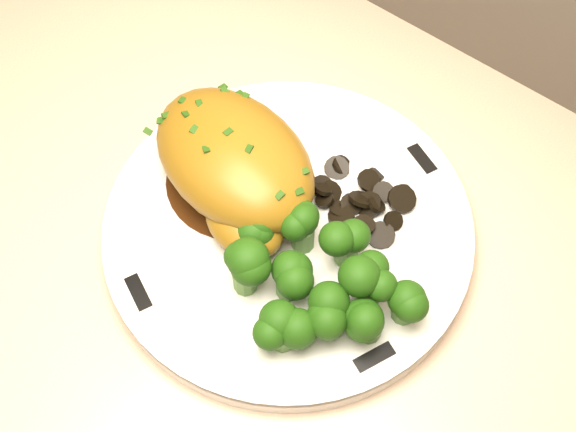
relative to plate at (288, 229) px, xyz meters
The scene contains 9 objects.
plate is the anchor object (origin of this frame).
rim_accent_0 0.13m from the plate, 67.77° to the left, with size 0.03×0.01×0.00m, color black.
rim_accent_1 0.13m from the plate, 157.77° to the left, with size 0.03×0.01×0.00m, color black.
rim_accent_2 0.13m from the plate, 112.23° to the right, with size 0.03×0.01×0.00m, color black.
rim_accent_3 0.13m from the plate, 22.23° to the right, with size 0.03×0.01×0.00m, color black.
gravy_pool 0.06m from the plate, behind, with size 0.12×0.12×0.00m, color #341909.
chicken_breast 0.07m from the plate, behind, with size 0.17×0.13×0.06m.
mushroom_pile 0.07m from the plate, 57.81° to the left, with size 0.09×0.07×0.02m.
broccoli_florets 0.07m from the plate, 30.72° to the right, with size 0.14×0.11×0.04m.
Camera 1 is at (0.28, 1.49, 1.40)m, focal length 45.00 mm.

